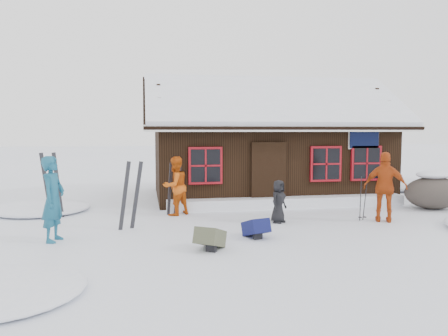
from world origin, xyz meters
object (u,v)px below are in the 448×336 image
Objects in this scene: skier_orange_left at (175,186)px; boulder at (433,192)px; skier_crouched at (278,201)px; backpack_blue at (256,231)px; skier_orange_right at (385,187)px; backpack_olive at (210,241)px; ski_poles at (363,199)px; ski_pair_left at (131,196)px; skier_teal at (53,199)px.

skier_orange_left is 7.94m from boulder.
backpack_blue is at bearing -165.44° from skier_crouched.
skier_orange_right reaches higher than backpack_olive.
skier_orange_right is at bearing -149.03° from boulder.
skier_orange_left is 5.19m from ski_poles.
skier_crouched is at bearing 20.24° from skier_orange_right.
ski_pair_left is at bearing 138.16° from backpack_blue.
skier_orange_left reaches higher than backpack_olive.
skier_crouched is (2.60, -1.51, -0.28)m from skier_orange_left.
skier_orange_left reaches higher than boulder.
ski_pair_left is at bearing 159.08° from backpack_olive.
skier_crouched is 1.81m from backpack_blue.
skier_orange_right reaches higher than backpack_blue.
skier_teal is at bearing 148.83° from skier_crouched.
skier_crouched is at bearing -65.75° from skier_teal.
skier_orange_right is 1.50× the size of ski_poles.
ski_poles is at bearing 58.14° from backpack_olive.
skier_teal is 1.88m from ski_pair_left.
skier_teal is at bearing 32.59° from skier_orange_right.
skier_orange_right is at bearing -8.65° from ski_pair_left.
boulder is (10.74, 2.10, -0.40)m from skier_teal.
ski_poles reaches higher than boulder.
skier_teal reaches higher than backpack_blue.
skier_orange_left is at bearing 108.34° from skier_crouched.
skier_orange_left is at bearing 162.04° from ski_poles.
boulder is 3.09× the size of backpack_blue.
skier_teal is 1.11× the size of skier_orange_left.
boulder is 9.20m from ski_pair_left.
skier_orange_left is 0.93× the size of boulder.
skier_teal is 1.04× the size of boulder.
skier_teal is 3.76m from skier_orange_left.
boulder is at bearing -65.07° from skier_teal.
boulder is 3.23m from ski_poles.
skier_teal is 8.23m from skier_orange_right.
ski_poles is (2.34, -0.09, 0.02)m from skier_crouched.
skier_teal is 10.95m from boulder.
skier_orange_left is 3.45m from backpack_blue.
skier_teal is 7.81m from ski_poles.
skier_orange_left is 1.49× the size of skier_crouched.
ski_pair_left is 2.83m from backpack_olive.
skier_orange_right is 1.08× the size of ski_pair_left.
skier_teal reaches higher than boulder.
skier_orange_right reaches higher than boulder.
ski_pair_left reaches higher than skier_crouched.
skier_orange_right is at bearing 0.60° from backpack_blue.
backpack_blue is (-6.32, -2.58, -0.38)m from boulder.
skier_orange_right is 2.98m from boulder.
ski_poles is at bearing -69.53° from skier_teal.
skier_orange_right is 1.65× the size of skier_crouched.
skier_teal reaches higher than skier_crouched.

